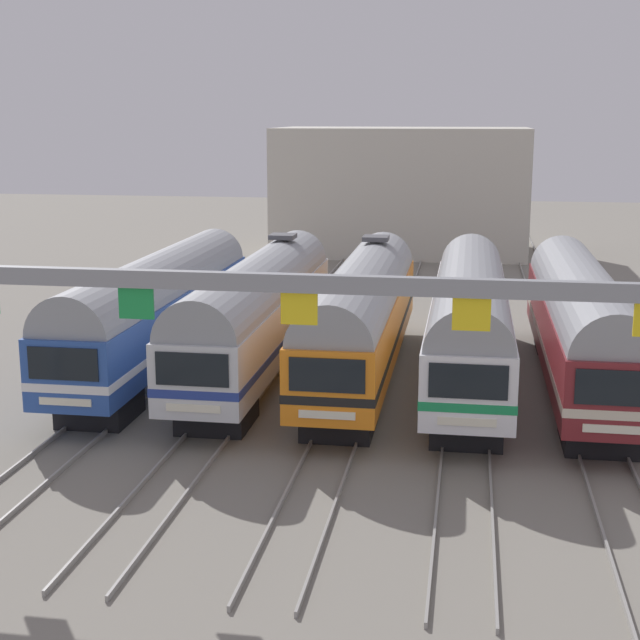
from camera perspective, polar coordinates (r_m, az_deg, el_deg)
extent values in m
plane|color=gray|center=(37.04, 2.53, -3.64)|extent=(160.00, 160.00, 0.00)
cube|color=gray|center=(54.90, -4.73, 1.70)|extent=(0.07, 70.00, 0.15)
cube|color=gray|center=(54.58, -3.27, 1.66)|extent=(0.07, 70.00, 0.15)
cube|color=gray|center=(54.08, -0.49, 1.58)|extent=(0.07, 70.00, 0.15)
cube|color=gray|center=(53.86, 1.02, 1.54)|extent=(0.07, 70.00, 0.15)
cube|color=gray|center=(53.56, 3.86, 1.45)|extent=(0.07, 70.00, 0.15)
cube|color=gray|center=(53.45, 5.40, 1.40)|extent=(0.07, 70.00, 0.15)
cube|color=gray|center=(53.35, 8.27, 1.30)|extent=(0.07, 70.00, 0.15)
cube|color=gray|center=(53.35, 9.81, 1.25)|extent=(0.07, 70.00, 0.15)
cube|color=gray|center=(53.46, 12.69, 1.15)|extent=(0.07, 70.00, 0.15)
cube|color=gray|center=(53.58, 14.22, 1.09)|extent=(0.07, 70.00, 0.15)
cube|color=#284C9E|center=(38.28, -9.78, 0.15)|extent=(2.85, 18.00, 2.35)
cube|color=white|center=(38.35, -9.76, -0.36)|extent=(2.88, 18.02, 0.28)
cylinder|color=gray|center=(38.05, -9.85, 1.88)|extent=(2.74, 17.64, 2.74)
cube|color=black|center=(30.02, -15.33, -2.58)|extent=(2.28, 0.06, 1.03)
cube|color=silver|center=(30.35, -15.20, -4.81)|extent=(1.71, 0.05, 0.24)
cube|color=black|center=(33.01, -13.19, -5.03)|extent=(2.28, 2.60, 1.05)
cube|color=black|center=(44.51, -7.11, -0.29)|extent=(2.28, 2.60, 1.05)
cube|color=silver|center=(37.17, -3.76, -0.06)|extent=(2.85, 18.00, 2.35)
cube|color=navy|center=(37.24, -3.75, -0.59)|extent=(2.88, 18.02, 0.28)
cylinder|color=gray|center=(36.93, -3.79, 1.72)|extent=(2.74, 17.64, 2.74)
cube|color=black|center=(28.59, -7.78, -3.00)|extent=(2.28, 0.06, 1.03)
cube|color=silver|center=(28.94, -7.71, -5.33)|extent=(1.71, 0.05, 0.24)
cube|color=black|center=(31.71, -6.24, -5.49)|extent=(2.28, 2.60, 1.05)
cube|color=black|center=(43.55, -1.90, -0.48)|extent=(2.28, 2.60, 1.05)
cube|color=#4C4C51|center=(41.56, -2.27, 5.09)|extent=(1.10, 1.10, 0.20)
cube|color=orange|center=(36.49, 2.56, -0.28)|extent=(2.85, 18.00, 2.35)
cube|color=black|center=(36.57, 2.55, -0.82)|extent=(2.88, 18.02, 0.28)
cylinder|color=gray|center=(36.25, 2.58, 1.53)|extent=(2.74, 17.64, 2.74)
cube|color=black|center=(27.70, 0.42, -3.38)|extent=(2.28, 0.06, 1.03)
cube|color=silver|center=(28.06, 0.42, -5.78)|extent=(1.71, 0.05, 0.24)
cube|color=black|center=(30.91, 1.18, -5.90)|extent=(2.28, 2.60, 1.05)
cube|color=black|center=(42.98, 3.50, -0.67)|extent=(2.28, 2.60, 1.05)
cube|color=#4C4C51|center=(40.95, 3.41, 4.97)|extent=(1.10, 1.10, 0.20)
cube|color=white|center=(36.27, 9.04, -0.50)|extent=(2.85, 18.00, 2.35)
cube|color=#198C4C|center=(36.35, 9.02, -1.05)|extent=(2.88, 18.02, 0.28)
cylinder|color=gray|center=(36.03, 9.10, 1.32)|extent=(2.74, 17.64, 2.74)
cube|color=black|center=(27.41, 8.98, -3.71)|extent=(2.28, 0.06, 1.03)
cube|color=silver|center=(27.77, 8.90, -6.13)|extent=(1.71, 0.05, 0.24)
cube|color=black|center=(30.65, 8.88, -6.21)|extent=(2.28, 2.60, 1.05)
cube|color=black|center=(42.79, 9.00, -0.86)|extent=(2.28, 2.60, 1.05)
cube|color=maroon|center=(36.51, 15.51, -0.72)|extent=(2.85, 18.00, 2.35)
cube|color=beige|center=(36.59, 15.48, -1.26)|extent=(2.88, 18.02, 0.28)
cylinder|color=gray|center=(36.27, 15.62, 1.09)|extent=(2.74, 17.64, 2.74)
cube|color=black|center=(27.73, 17.54, -3.96)|extent=(2.28, 0.06, 1.03)
cube|color=silver|center=(28.09, 17.38, -6.35)|extent=(1.71, 0.05, 0.24)
cube|color=black|center=(30.94, 16.57, -6.41)|extent=(2.28, 2.60, 1.05)
cube|color=black|center=(43.00, 14.49, -1.04)|extent=(2.28, 2.60, 1.05)
cube|color=gray|center=(22.59, -1.28, 2.25)|extent=(21.28, 0.32, 0.44)
cube|color=#198C3F|center=(23.78, -11.08, 1.02)|extent=(0.90, 0.08, 0.80)
cube|color=yellow|center=(22.71, -1.27, 0.71)|extent=(0.90, 0.08, 0.80)
cube|color=yellow|center=(22.35, 9.17, 0.37)|extent=(0.90, 0.08, 0.80)
cube|color=beige|center=(71.09, 4.98, 7.83)|extent=(18.38, 10.00, 9.23)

